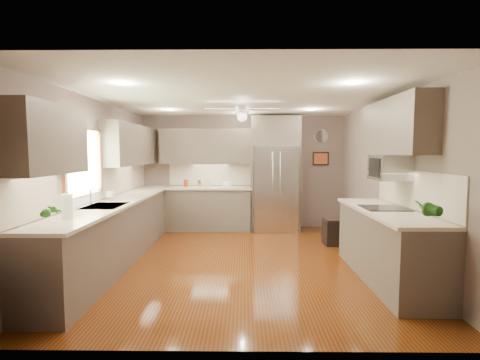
{
  "coord_description": "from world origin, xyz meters",
  "views": [
    {
      "loc": [
        0.03,
        -5.32,
        1.68
      ],
      "look_at": [
        -0.04,
        0.6,
        1.22
      ],
      "focal_mm": 26.0,
      "sensor_mm": 36.0,
      "label": 1
    }
  ],
  "objects_px": {
    "canister_a": "(186,183)",
    "soap_bottle": "(111,194)",
    "canister_b": "(199,184)",
    "canister_c": "(208,183)",
    "potted_plant_right": "(427,209)",
    "bowl": "(227,186)",
    "potted_plant_left": "(50,212)",
    "refrigerator": "(275,176)",
    "paper_towel": "(67,207)",
    "stool": "(335,231)",
    "microwave": "(390,168)"
  },
  "relations": [
    {
      "from": "canister_c",
      "to": "canister_b",
      "type": "bearing_deg",
      "value": -177.91
    },
    {
      "from": "canister_a",
      "to": "potted_plant_right",
      "type": "relative_size",
      "value": 0.45
    },
    {
      "from": "potted_plant_right",
      "to": "paper_towel",
      "type": "xyz_separation_m",
      "value": [
        -3.87,
        0.28,
        -0.03
      ]
    },
    {
      "from": "potted_plant_right",
      "to": "paper_towel",
      "type": "relative_size",
      "value": 1.11
    },
    {
      "from": "potted_plant_left",
      "to": "potted_plant_right",
      "type": "bearing_deg",
      "value": 1.17
    },
    {
      "from": "canister_b",
      "to": "canister_c",
      "type": "height_order",
      "value": "canister_c"
    },
    {
      "from": "canister_b",
      "to": "canister_c",
      "type": "bearing_deg",
      "value": 2.09
    },
    {
      "from": "soap_bottle",
      "to": "bowl",
      "type": "xyz_separation_m",
      "value": [
        1.73,
        2.11,
        -0.07
      ]
    },
    {
      "from": "canister_b",
      "to": "soap_bottle",
      "type": "distance_m",
      "value": 2.38
    },
    {
      "from": "stool",
      "to": "canister_a",
      "type": "bearing_deg",
      "value": 156.72
    },
    {
      "from": "potted_plant_right",
      "to": "refrigerator",
      "type": "bearing_deg",
      "value": 107.11
    },
    {
      "from": "canister_b",
      "to": "canister_c",
      "type": "xyz_separation_m",
      "value": [
        0.2,
        0.01,
        0.02
      ]
    },
    {
      "from": "bowl",
      "to": "potted_plant_left",
      "type": "bearing_deg",
      "value": -111.58
    },
    {
      "from": "microwave",
      "to": "stool",
      "type": "relative_size",
      "value": 1.16
    },
    {
      "from": "soap_bottle",
      "to": "microwave",
      "type": "bearing_deg",
      "value": -8.98
    },
    {
      "from": "canister_a",
      "to": "soap_bottle",
      "type": "distance_m",
      "value": 2.31
    },
    {
      "from": "soap_bottle",
      "to": "potted_plant_left",
      "type": "relative_size",
      "value": 0.66
    },
    {
      "from": "potted_plant_left",
      "to": "refrigerator",
      "type": "distance_m",
      "value": 4.81
    },
    {
      "from": "soap_bottle",
      "to": "canister_a",
      "type": "bearing_deg",
      "value": 69.07
    },
    {
      "from": "canister_a",
      "to": "soap_bottle",
      "type": "bearing_deg",
      "value": -110.93
    },
    {
      "from": "canister_a",
      "to": "bowl",
      "type": "distance_m",
      "value": 0.91
    },
    {
      "from": "potted_plant_right",
      "to": "stool",
      "type": "xyz_separation_m",
      "value": [
        -0.2,
        2.76,
        -0.87
      ]
    },
    {
      "from": "potted_plant_right",
      "to": "refrigerator",
      "type": "xyz_separation_m",
      "value": [
        -1.21,
        3.93,
        0.08
      ]
    },
    {
      "from": "canister_a",
      "to": "refrigerator",
      "type": "height_order",
      "value": "refrigerator"
    },
    {
      "from": "bowl",
      "to": "microwave",
      "type": "xyz_separation_m",
      "value": [
        2.37,
        -2.75,
        0.52
      ]
    },
    {
      "from": "refrigerator",
      "to": "paper_towel",
      "type": "distance_m",
      "value": 4.52
    },
    {
      "from": "canister_c",
      "to": "soap_bottle",
      "type": "height_order",
      "value": "soap_bottle"
    },
    {
      "from": "canister_c",
      "to": "paper_towel",
      "type": "bearing_deg",
      "value": -108.15
    },
    {
      "from": "canister_a",
      "to": "bowl",
      "type": "bearing_deg",
      "value": -3.31
    },
    {
      "from": "paper_towel",
      "to": "canister_a",
      "type": "bearing_deg",
      "value": 79.27
    },
    {
      "from": "soap_bottle",
      "to": "potted_plant_right",
      "type": "xyz_separation_m",
      "value": [
        3.98,
        -1.87,
        0.07
      ]
    },
    {
      "from": "canister_c",
      "to": "potted_plant_left",
      "type": "bearing_deg",
      "value": -106.51
    },
    {
      "from": "bowl",
      "to": "paper_towel",
      "type": "height_order",
      "value": "paper_towel"
    },
    {
      "from": "canister_b",
      "to": "soap_bottle",
      "type": "xyz_separation_m",
      "value": [
        -1.13,
        -2.09,
        0.03
      ]
    },
    {
      "from": "canister_b",
      "to": "potted_plant_left",
      "type": "xyz_separation_m",
      "value": [
        -1.0,
        -4.04,
        0.07
      ]
    },
    {
      "from": "stool",
      "to": "potted_plant_right",
      "type": "bearing_deg",
      "value": -85.81
    },
    {
      "from": "canister_c",
      "to": "bowl",
      "type": "relative_size",
      "value": 0.92
    },
    {
      "from": "canister_c",
      "to": "refrigerator",
      "type": "relative_size",
      "value": 0.07
    },
    {
      "from": "potted_plant_right",
      "to": "canister_c",
      "type": "bearing_deg",
      "value": 123.75
    },
    {
      "from": "soap_bottle",
      "to": "refrigerator",
      "type": "relative_size",
      "value": 0.08
    },
    {
      "from": "refrigerator",
      "to": "bowl",
      "type": "bearing_deg",
      "value": 177.5
    },
    {
      "from": "canister_a",
      "to": "potted_plant_left",
      "type": "relative_size",
      "value": 0.54
    },
    {
      "from": "bowl",
      "to": "refrigerator",
      "type": "bearing_deg",
      "value": -2.5
    },
    {
      "from": "potted_plant_left",
      "to": "paper_towel",
      "type": "bearing_deg",
      "value": 91.47
    },
    {
      "from": "soap_bottle",
      "to": "potted_plant_left",
      "type": "distance_m",
      "value": 1.95
    },
    {
      "from": "potted_plant_left",
      "to": "potted_plant_right",
      "type": "height_order",
      "value": "potted_plant_right"
    },
    {
      "from": "canister_b",
      "to": "refrigerator",
      "type": "height_order",
      "value": "refrigerator"
    },
    {
      "from": "potted_plant_left",
      "to": "refrigerator",
      "type": "xyz_separation_m",
      "value": [
        2.65,
        4.01,
        0.1
      ]
    },
    {
      "from": "canister_c",
      "to": "bowl",
      "type": "xyz_separation_m",
      "value": [
        0.4,
        0.0,
        -0.07
      ]
    },
    {
      "from": "soap_bottle",
      "to": "refrigerator",
      "type": "xyz_separation_m",
      "value": [
        2.77,
        2.06,
        0.15
      ]
    }
  ]
}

